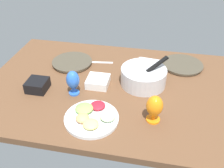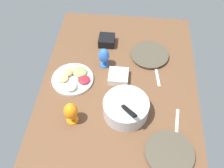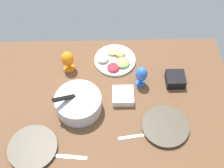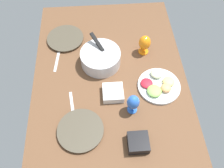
{
  "view_description": "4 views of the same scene",
  "coord_description": "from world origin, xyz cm",
  "px_view_note": "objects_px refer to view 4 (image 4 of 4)",
  "views": [
    {
      "loc": [
        22.98,
        -123.76,
        90.53
      ],
      "look_at": [
        -0.82,
        -3.98,
        3.94
      ],
      "focal_mm": 40.51,
      "sensor_mm": 36.0,
      "label": 1
    },
    {
      "loc": [
        105.25,
        5.82,
        138.15
      ],
      "look_at": [
        -1.99,
        -4.64,
        3.94
      ],
      "focal_mm": 42.25,
      "sensor_mm": 36.0,
      "label": 2
    },
    {
      "loc": [
        -1.09,
        99.05,
        150.52
      ],
      "look_at": [
        -3.5,
        -9.27,
        3.94
      ],
      "focal_mm": 46.33,
      "sensor_mm": 36.0,
      "label": 3
    },
    {
      "loc": [
        -89.15,
        5.17,
        133.5
      ],
      "look_at": [
        -4.27,
        -0.83,
        3.94
      ],
      "focal_mm": 38.22,
      "sensor_mm": 36.0,
      "label": 4
    }
  ],
  "objects_px": {
    "fruit_platter": "(159,85)",
    "square_bowl_black": "(138,142)",
    "dinner_plate_right": "(65,39)",
    "hurricane_glass_orange": "(145,43)",
    "mixing_bowl": "(101,58)",
    "dinner_plate_left": "(81,130)",
    "hurricane_glass_blue": "(133,103)",
    "square_bowl_white": "(113,93)"
  },
  "relations": [
    {
      "from": "dinner_plate_left",
      "to": "mixing_bowl",
      "type": "bearing_deg",
      "value": -15.73
    },
    {
      "from": "hurricane_glass_blue",
      "to": "square_bowl_white",
      "type": "xyz_separation_m",
      "value": [
        0.12,
        0.11,
        -0.06
      ]
    },
    {
      "from": "dinner_plate_right",
      "to": "square_bowl_white",
      "type": "bearing_deg",
      "value": -147.7
    },
    {
      "from": "square_bowl_white",
      "to": "square_bowl_black",
      "type": "bearing_deg",
      "value": -161.08
    },
    {
      "from": "fruit_platter",
      "to": "square_bowl_black",
      "type": "xyz_separation_m",
      "value": [
        -0.38,
        0.19,
        0.02
      ]
    },
    {
      "from": "square_bowl_white",
      "to": "dinner_plate_left",
      "type": "bearing_deg",
      "value": 138.55
    },
    {
      "from": "hurricane_glass_orange",
      "to": "square_bowl_white",
      "type": "xyz_separation_m",
      "value": [
        -0.35,
        0.25,
        -0.06
      ]
    },
    {
      "from": "hurricane_glass_blue",
      "to": "hurricane_glass_orange",
      "type": "relative_size",
      "value": 1.0
    },
    {
      "from": "hurricane_glass_blue",
      "to": "dinner_plate_right",
      "type": "bearing_deg",
      "value": 34.61
    },
    {
      "from": "mixing_bowl",
      "to": "hurricane_glass_orange",
      "type": "xyz_separation_m",
      "value": [
        0.08,
        -0.32,
        0.03
      ]
    },
    {
      "from": "mixing_bowl",
      "to": "square_bowl_black",
      "type": "xyz_separation_m",
      "value": [
        -0.61,
        -0.18,
        -0.02
      ]
    },
    {
      "from": "hurricane_glass_orange",
      "to": "square_bowl_black",
      "type": "relative_size",
      "value": 1.29
    },
    {
      "from": "mixing_bowl",
      "to": "hurricane_glass_orange",
      "type": "distance_m",
      "value": 0.33
    },
    {
      "from": "dinner_plate_right",
      "to": "hurricane_glass_orange",
      "type": "distance_m",
      "value": 0.6
    },
    {
      "from": "dinner_plate_left",
      "to": "dinner_plate_right",
      "type": "distance_m",
      "value": 0.76
    },
    {
      "from": "fruit_platter",
      "to": "dinner_plate_right",
      "type": "bearing_deg",
      "value": 53.19
    },
    {
      "from": "fruit_platter",
      "to": "square_bowl_white",
      "type": "relative_size",
      "value": 2.15
    },
    {
      "from": "fruit_platter",
      "to": "square_bowl_black",
      "type": "relative_size",
      "value": 2.38
    },
    {
      "from": "mixing_bowl",
      "to": "square_bowl_black",
      "type": "height_order",
      "value": "mixing_bowl"
    },
    {
      "from": "hurricane_glass_blue",
      "to": "fruit_platter",
      "type": "bearing_deg",
      "value": -50.37
    },
    {
      "from": "hurricane_glass_orange",
      "to": "square_bowl_black",
      "type": "distance_m",
      "value": 0.71
    },
    {
      "from": "square_bowl_white",
      "to": "hurricane_glass_blue",
      "type": "bearing_deg",
      "value": -136.63
    },
    {
      "from": "fruit_platter",
      "to": "square_bowl_black",
      "type": "bearing_deg",
      "value": 153.98
    },
    {
      "from": "mixing_bowl",
      "to": "fruit_platter",
      "type": "xyz_separation_m",
      "value": [
        -0.23,
        -0.37,
        -0.04
      ]
    },
    {
      "from": "square_bowl_black",
      "to": "square_bowl_white",
      "type": "bearing_deg",
      "value": 18.92
    },
    {
      "from": "dinner_plate_left",
      "to": "fruit_platter",
      "type": "bearing_deg",
      "value": -61.41
    },
    {
      "from": "dinner_plate_left",
      "to": "square_bowl_white",
      "type": "distance_m",
      "value": 0.32
    },
    {
      "from": "square_bowl_black",
      "to": "hurricane_glass_orange",
      "type": "bearing_deg",
      "value": -10.76
    },
    {
      "from": "dinner_plate_right",
      "to": "hurricane_glass_blue",
      "type": "bearing_deg",
      "value": -145.39
    },
    {
      "from": "square_bowl_black",
      "to": "mixing_bowl",
      "type": "bearing_deg",
      "value": 16.74
    },
    {
      "from": "square_bowl_white",
      "to": "fruit_platter",
      "type": "bearing_deg",
      "value": -81.94
    },
    {
      "from": "mixing_bowl",
      "to": "fruit_platter",
      "type": "relative_size",
      "value": 0.98
    },
    {
      "from": "square_bowl_white",
      "to": "square_bowl_black",
      "type": "xyz_separation_m",
      "value": [
        -0.34,
        -0.12,
        0.01
      ]
    },
    {
      "from": "mixing_bowl",
      "to": "hurricane_glass_blue",
      "type": "distance_m",
      "value": 0.43
    },
    {
      "from": "dinner_plate_right",
      "to": "mixing_bowl",
      "type": "bearing_deg",
      "value": -133.48
    },
    {
      "from": "mixing_bowl",
      "to": "hurricane_glass_blue",
      "type": "bearing_deg",
      "value": -155.34
    },
    {
      "from": "hurricane_glass_blue",
      "to": "square_bowl_black",
      "type": "bearing_deg",
      "value": -178.43
    },
    {
      "from": "square_bowl_white",
      "to": "hurricane_glass_orange",
      "type": "bearing_deg",
      "value": -35.29
    },
    {
      "from": "mixing_bowl",
      "to": "hurricane_glass_blue",
      "type": "height_order",
      "value": "mixing_bowl"
    },
    {
      "from": "dinner_plate_right",
      "to": "mixing_bowl",
      "type": "relative_size",
      "value": 1.0
    },
    {
      "from": "dinner_plate_left",
      "to": "hurricane_glass_orange",
      "type": "xyz_separation_m",
      "value": [
        0.59,
        -0.46,
        0.08
      ]
    },
    {
      "from": "dinner_plate_left",
      "to": "hurricane_glass_orange",
      "type": "bearing_deg",
      "value": -37.9
    }
  ]
}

